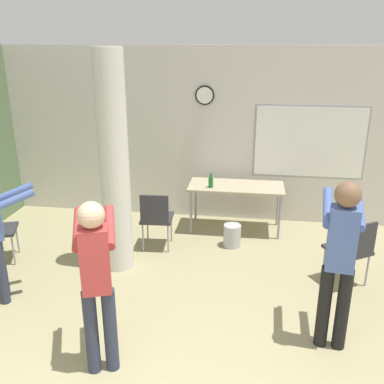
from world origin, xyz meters
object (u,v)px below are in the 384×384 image
at_px(bottle_on_table, 211,182).
at_px(chair_mid_room, 352,248).
at_px(chair_table_left, 156,216).
at_px(person_playing_side, 340,253).
at_px(person_playing_front, 96,275).
at_px(folding_table, 236,189).

relative_size(bottle_on_table, chair_mid_room, 0.26).
distance_m(bottle_on_table, chair_table_left, 1.03).
bearing_deg(chair_mid_room, person_playing_side, -109.11).
bearing_deg(person_playing_side, person_playing_front, -163.34).
relative_size(chair_table_left, person_playing_front, 0.53).
relative_size(bottle_on_table, person_playing_front, 0.14).
xyz_separation_m(chair_mid_room, person_playing_front, (-2.52, -1.79, 0.46)).
height_order(bottle_on_table, person_playing_front, person_playing_front).
bearing_deg(bottle_on_table, folding_table, 21.44).
bearing_deg(person_playing_side, bottle_on_table, 120.44).
bearing_deg(person_playing_front, person_playing_side, 16.66).
bearing_deg(folding_table, chair_mid_room, -44.84).
distance_m(chair_table_left, person_playing_side, 2.84).
xyz_separation_m(bottle_on_table, chair_mid_room, (1.85, -1.31, -0.32)).
relative_size(chair_table_left, person_playing_side, 0.51).
xyz_separation_m(folding_table, person_playing_side, (1.06, -2.61, 0.32)).
distance_m(bottle_on_table, person_playing_side, 2.86).
xyz_separation_m(chair_mid_room, chair_table_left, (-2.55, 0.62, 0.00)).
xyz_separation_m(folding_table, bottle_on_table, (-0.38, -0.15, 0.14)).
bearing_deg(bottle_on_table, person_playing_front, -102.21).
relative_size(chair_mid_room, chair_table_left, 1.00).
bearing_deg(person_playing_side, chair_table_left, 140.42).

